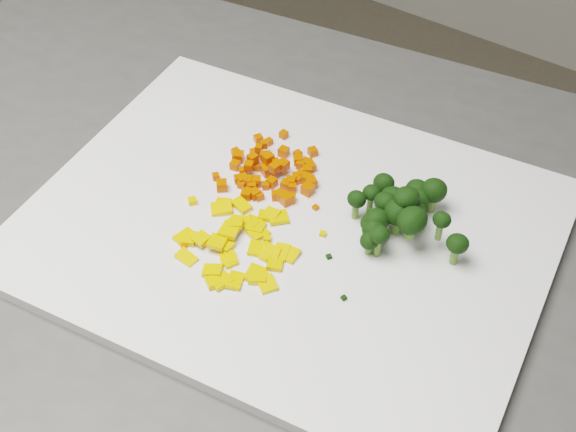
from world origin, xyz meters
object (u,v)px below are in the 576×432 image
Objects in this scene: carrot_pile at (267,158)px; broccoli_pile at (417,215)px; cutting_board at (288,228)px; pepper_pile at (225,241)px.

carrot_pile is 0.16m from broccoli_pile.
carrot_pile reaches higher than cutting_board.
broccoli_pile is (0.10, 0.05, 0.04)m from cutting_board.
carrot_pile is 0.83× the size of broccoli_pile.
cutting_board is 0.08m from carrot_pile.
pepper_pile is 0.17m from broccoli_pile.
pepper_pile reaches higher than cutting_board.
cutting_board is 3.75× the size of broccoli_pile.
pepper_pile is at bearing -141.01° from broccoli_pile.
broccoli_pile is at bearing 26.16° from cutting_board.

